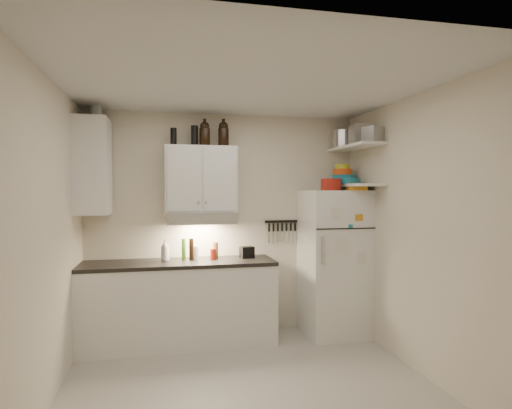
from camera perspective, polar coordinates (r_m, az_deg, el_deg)
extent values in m
cube|color=#B4B0A6|center=(4.01, -0.78, -23.38)|extent=(3.20, 3.00, 0.02)
cube|color=silver|center=(3.73, -0.80, 15.99)|extent=(3.20, 3.00, 0.02)
cube|color=beige|center=(5.13, -4.20, -2.59)|extent=(3.20, 0.02, 2.60)
cube|color=beige|center=(3.68, -26.27, -4.56)|extent=(0.02, 3.00, 2.60)
cube|color=beige|center=(4.27, 20.93, -3.62)|extent=(0.02, 3.00, 2.60)
cube|color=white|center=(4.92, -10.17, -13.00)|extent=(2.10, 0.60, 0.88)
cube|color=black|center=(4.82, -10.20, -7.70)|extent=(2.10, 0.62, 0.04)
cube|color=white|center=(4.90, -7.40, 3.33)|extent=(0.80, 0.33, 0.75)
cube|color=white|center=(4.81, -20.92, 4.74)|extent=(0.33, 0.55, 1.00)
cube|color=silver|center=(4.85, -7.31, -1.80)|extent=(0.76, 0.46, 0.12)
cube|color=white|center=(5.18, 10.33, -7.59)|extent=(0.70, 0.68, 1.70)
cube|color=white|center=(5.09, 13.11, 7.47)|extent=(0.30, 0.95, 0.03)
cube|color=white|center=(5.07, 13.07, 2.52)|extent=(0.30, 0.95, 0.03)
cube|color=black|center=(5.25, 3.43, -2.27)|extent=(0.42, 0.02, 0.03)
cylinder|color=maroon|center=(4.92, 9.95, 2.64)|extent=(0.27, 0.27, 0.13)
cube|color=orange|center=(4.94, 13.25, 2.29)|extent=(0.22, 0.26, 0.08)
cylinder|color=silver|center=(5.16, 11.13, 2.38)|extent=(0.07, 0.07, 0.10)
cylinder|color=silver|center=(5.34, 11.69, 8.50)|extent=(0.33, 0.33, 0.21)
cube|color=#AAAAAD|center=(5.03, 13.83, 9.00)|extent=(0.24, 0.22, 0.23)
cube|color=#AAAAAD|center=(4.81, 15.30, 8.98)|extent=(0.22, 0.22, 0.17)
cylinder|color=#19738E|center=(5.28, 11.62, 3.28)|extent=(0.28, 0.28, 0.11)
cylinder|color=#E64A15|center=(5.25, 11.45, 4.28)|extent=(0.23, 0.23, 0.07)
cylinder|color=gold|center=(5.26, 11.45, 4.96)|extent=(0.18, 0.18, 0.06)
cylinder|color=#19738E|center=(5.09, 12.20, 3.07)|extent=(0.34, 0.34, 0.07)
cylinder|color=black|center=(4.92, -8.19, 9.04)|extent=(0.09, 0.09, 0.23)
cylinder|color=black|center=(4.95, -10.94, 8.83)|extent=(0.09, 0.09, 0.20)
cylinder|color=silver|center=(4.98, -20.56, 11.33)|extent=(0.15, 0.15, 0.16)
imported|color=white|center=(4.83, -12.05, -5.84)|extent=(0.11, 0.11, 0.27)
cylinder|color=brown|center=(4.92, -5.41, -6.12)|extent=(0.07, 0.07, 0.19)
cylinder|color=#41721C|center=(4.87, -9.61, -5.92)|extent=(0.06, 0.06, 0.24)
cylinder|color=black|center=(4.84, -8.61, -5.94)|extent=(0.06, 0.06, 0.25)
cylinder|color=silver|center=(4.86, -7.99, -6.42)|extent=(0.06, 0.06, 0.16)
cylinder|color=maroon|center=(4.85, -5.76, -6.62)|extent=(0.07, 0.07, 0.13)
cube|color=black|center=(4.97, -1.22, -6.38)|extent=(0.17, 0.14, 0.13)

